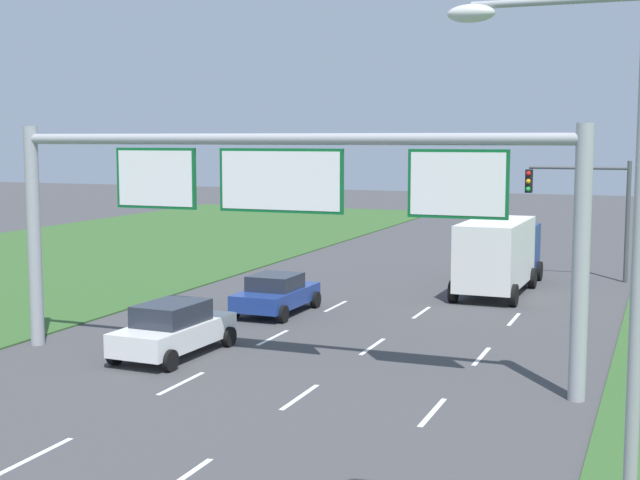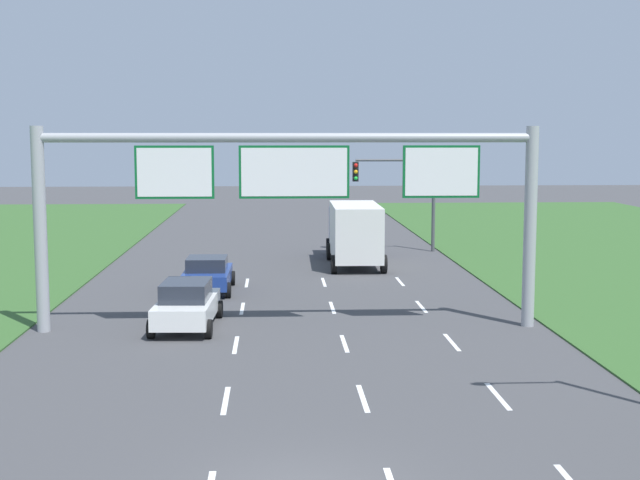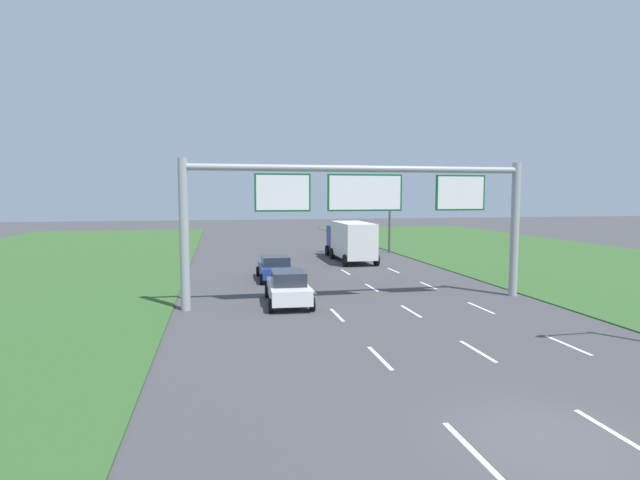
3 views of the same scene
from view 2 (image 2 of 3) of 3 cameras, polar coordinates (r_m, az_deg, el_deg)
The scene contains 8 objects.
lane_dashes_inner_left at distance 20.24m, azimuth -6.52°, elevation -12.63°, with size 0.14×44.40×0.01m.
lane_dashes_inner_right at distance 20.32m, azimuth 3.62°, elevation -12.52°, with size 0.14×44.40×0.01m.
lane_dashes_slip at distance 21.00m, azimuth 13.37°, elevation -12.05°, with size 0.14×44.40×0.01m.
car_lead_silver at distance 38.49m, azimuth -7.23°, elevation -2.17°, with size 2.22×4.23×1.50m.
car_mid_lane at distance 31.42m, azimuth -8.53°, elevation -4.08°, with size 2.30×4.54×1.66m.
box_truck at distance 46.30m, azimuth 2.19°, elevation 0.58°, with size 2.78×8.21×3.17m.
sign_gantry at distance 30.42m, azimuth -1.74°, elevation 3.43°, with size 17.24×0.44×7.00m.
traffic_light_mast at distance 51.08m, azimuth 5.15°, elevation 3.56°, with size 4.76×0.49×5.60m.
Camera 2 is at (-0.49, -16.05, 6.72)m, focal length 50.00 mm.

